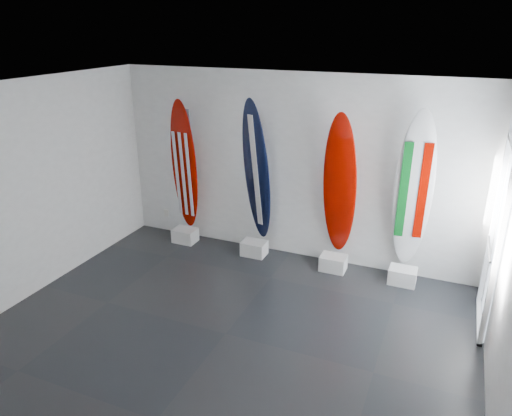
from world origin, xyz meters
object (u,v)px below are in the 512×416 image
at_px(surfboard_swiss, 340,186).
at_px(surfboard_italy, 413,191).
at_px(surfboard_navy, 257,172).
at_px(surfboard_usa, 184,166).

xyz_separation_m(surfboard_swiss, surfboard_italy, (1.06, 0.00, 0.06)).
bearing_deg(surfboard_swiss, surfboard_navy, -177.25).
height_order(surfboard_usa, surfboard_swiss, surfboard_usa).
bearing_deg(surfboard_swiss, surfboard_italy, 2.75).
relative_size(surfboard_usa, surfboard_italy, 0.95).
bearing_deg(surfboard_italy, surfboard_navy, 170.28).
bearing_deg(surfboard_italy, surfboard_usa, 170.28).
height_order(surfboard_usa, surfboard_italy, surfboard_italy).
xyz_separation_m(surfboard_usa, surfboard_swiss, (2.70, 0.00, -0.01)).
bearing_deg(surfboard_usa, surfboard_navy, 6.26).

